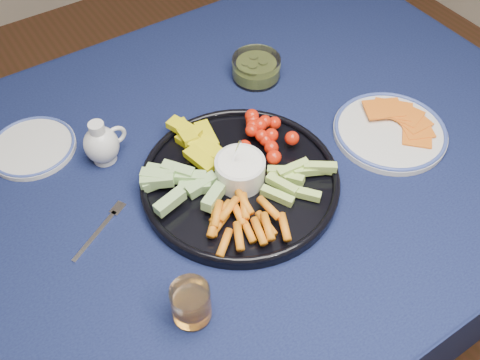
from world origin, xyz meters
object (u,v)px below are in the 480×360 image
pickle_bowl (256,69)px  cheese_plate (390,130)px  dining_table (199,201)px  side_plate_extra (32,147)px  juice_tumbler (191,305)px  crudite_platter (239,178)px  creamer_pitcher (102,144)px

pickle_bowl → cheese_plate: size_ratio=0.47×
dining_table → pickle_bowl: (0.28, 0.19, 0.11)m
dining_table → side_plate_extra: side_plate_extra is taller
juice_tumbler → pickle_bowl: bearing=45.9°
crudite_platter → cheese_plate: (0.36, -0.06, -0.01)m
dining_table → creamer_pitcher: creamer_pitcher is taller
crudite_platter → dining_table: bearing=128.0°
creamer_pitcher → crudite_platter: bearing=-48.2°
dining_table → crudite_platter: size_ratio=4.15×
crudite_platter → side_plate_extra: (-0.32, 0.33, -0.02)m
crudite_platter → juice_tumbler: 0.29m
dining_table → cheese_plate: (0.42, -0.13, 0.10)m
creamer_pitcher → juice_tumbler: (-0.03, -0.41, -0.01)m
crudite_platter → cheese_plate: 0.36m
pickle_bowl → juice_tumbler: juice_tumbler is taller
dining_table → side_plate_extra: (-0.26, 0.26, 0.10)m
dining_table → pickle_bowl: 0.36m
crudite_platter → cheese_plate: size_ratio=1.62×
juice_tumbler → side_plate_extra: bearing=100.3°
crudite_platter → cheese_plate: bearing=-9.4°
crudite_platter → pickle_bowl: size_ratio=3.44×
pickle_bowl → cheese_plate: 0.35m
dining_table → juice_tumbler: bearing=-121.6°
dining_table → pickle_bowl: bearing=34.5°
juice_tumbler → side_plate_extra: 0.53m
creamer_pitcher → side_plate_extra: size_ratio=0.55×
creamer_pitcher → cheese_plate: bearing=-26.6°
creamer_pitcher → side_plate_extra: (-0.12, 0.11, -0.04)m
side_plate_extra → dining_table: bearing=-44.8°
dining_table → cheese_plate: size_ratio=6.72×
pickle_bowl → side_plate_extra: bearing=173.4°
side_plate_extra → cheese_plate: bearing=-30.0°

